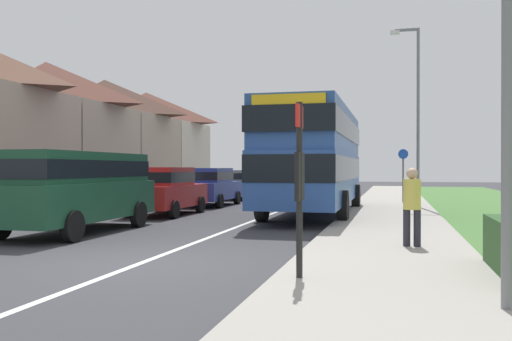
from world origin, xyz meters
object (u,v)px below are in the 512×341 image
cycle_route_sign (403,173)px  street_lamp_mid (415,105)px  parked_van_dark_green (76,185)px  pedestrian_at_stop (412,203)px  bus_stop_sign (299,177)px  double_decker_bus (315,155)px  parked_car_red (165,189)px  parked_car_blue (209,185)px  parked_car_grey (243,183)px

cycle_route_sign → street_lamp_mid: 4.04m
parked_van_dark_green → pedestrian_at_stop: bearing=-9.0°
parked_van_dark_green → bus_stop_sign: (6.63, -4.90, 0.30)m
bus_stop_sign → cycle_route_sign: (1.72, 18.03, -0.11)m
double_decker_bus → parked_car_red: bearing=-165.2°
pedestrian_at_stop → street_lamp_mid: size_ratio=0.23×
double_decker_bus → pedestrian_at_stop: 8.81m
parked_van_dark_green → street_lamp_mid: bearing=49.3°
parked_car_blue → parked_car_red: bearing=-89.7°
pedestrian_at_stop → street_lamp_mid: (0.49, 11.49, 3.18)m
parked_van_dark_green → parked_car_grey: 15.99m
parked_car_red → parked_car_grey: 10.47m
bus_stop_sign → parked_car_grey: bearing=107.5°
parked_van_dark_green → parked_car_red: bearing=89.3°
double_decker_bus → bus_stop_sign: 11.87m
bus_stop_sign → cycle_route_sign: bearing=84.6°
double_decker_bus → cycle_route_sign: 7.04m
parked_car_blue → pedestrian_at_stop: (8.23, -11.71, 0.06)m
parked_car_red → bus_stop_sign: 12.32m
parked_car_grey → pedestrian_at_stop: (8.22, -17.29, 0.11)m
parked_car_grey → street_lamp_mid: bearing=-33.7°
parked_car_grey → pedestrian_at_stop: size_ratio=2.64×
parked_car_blue → bus_stop_sign: size_ratio=1.64×
parked_car_grey → street_lamp_mid: size_ratio=0.61×
double_decker_bus → parked_car_red: double_decker_bus is taller
parked_car_blue → cycle_route_sign: (8.30, 2.72, 0.51)m
parked_car_grey → street_lamp_mid: 10.97m
bus_stop_sign → pedestrian_at_stop: bearing=65.4°
parked_car_blue → parked_car_grey: (0.01, 5.58, -0.05)m
parked_car_red → parked_van_dark_green: bearing=-90.7°
double_decker_bus → parked_car_grey: double_decker_bus is taller
pedestrian_at_stop → cycle_route_sign: (0.07, 14.43, 0.45)m
parked_car_red → parked_car_grey: size_ratio=0.93×
bus_stop_sign → street_lamp_mid: street_lamp_mid is taller
street_lamp_mid → pedestrian_at_stop: bearing=-92.4°
pedestrian_at_stop → parked_van_dark_green: bearing=171.0°
parked_car_blue → cycle_route_sign: bearing=18.1°
parked_van_dark_green → cycle_route_sign: (8.35, 13.13, 0.19)m
parked_car_grey → bus_stop_sign: 21.90m
pedestrian_at_stop → street_lamp_mid: bearing=87.6°
double_decker_bus → parked_car_blue: 6.37m
double_decker_bus → parked_car_blue: (-5.16, 3.54, -1.23)m
cycle_route_sign → parked_car_grey: bearing=161.0°
parked_car_red → pedestrian_at_stop: parked_car_red is taller
parked_car_grey → cycle_route_sign: 8.79m
parked_van_dark_green → parked_car_red: 5.53m
parked_van_dark_green → parked_car_grey: bearing=89.8°
parked_car_blue → street_lamp_mid: (8.72, -0.22, 3.24)m
cycle_route_sign → street_lamp_mid: size_ratio=0.35×
street_lamp_mid → double_decker_bus: bearing=-137.1°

